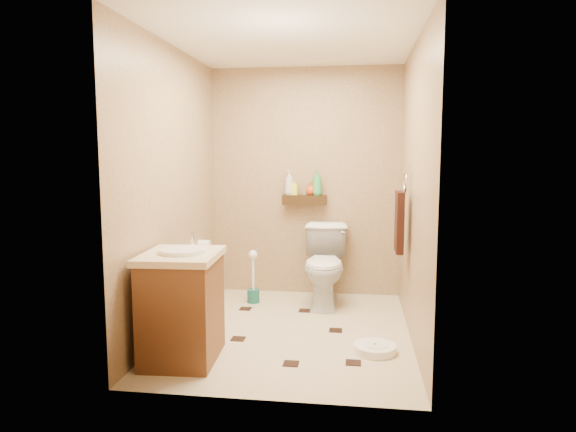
# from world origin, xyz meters

# --- Properties ---
(ground) EXTENTS (2.50, 2.50, 0.00)m
(ground) POSITION_xyz_m (0.00, 0.00, 0.00)
(ground) COLOR beige
(ground) RESTS_ON ground
(wall_back) EXTENTS (2.00, 0.04, 2.40)m
(wall_back) POSITION_xyz_m (0.00, 1.25, 1.20)
(wall_back) COLOR tan
(wall_back) RESTS_ON ground
(wall_front) EXTENTS (2.00, 0.04, 2.40)m
(wall_front) POSITION_xyz_m (0.00, -1.25, 1.20)
(wall_front) COLOR tan
(wall_front) RESTS_ON ground
(wall_left) EXTENTS (0.04, 2.50, 2.40)m
(wall_left) POSITION_xyz_m (-1.00, 0.00, 1.20)
(wall_left) COLOR tan
(wall_left) RESTS_ON ground
(wall_right) EXTENTS (0.04, 2.50, 2.40)m
(wall_right) POSITION_xyz_m (1.00, 0.00, 1.20)
(wall_right) COLOR tan
(wall_right) RESTS_ON ground
(ceiling) EXTENTS (2.00, 2.50, 0.02)m
(ceiling) POSITION_xyz_m (0.00, 0.00, 2.40)
(ceiling) COLOR white
(ceiling) RESTS_ON wall_back
(wall_shelf) EXTENTS (0.46, 0.14, 0.10)m
(wall_shelf) POSITION_xyz_m (0.00, 1.17, 1.02)
(wall_shelf) COLOR #36210E
(wall_shelf) RESTS_ON wall_back
(floor_accents) EXTENTS (1.16, 1.37, 0.01)m
(floor_accents) POSITION_xyz_m (0.03, -0.06, 0.00)
(floor_accents) COLOR black
(floor_accents) RESTS_ON ground
(toilet) EXTENTS (0.46, 0.78, 0.79)m
(toilet) POSITION_xyz_m (0.24, 0.83, 0.39)
(toilet) COLOR white
(toilet) RESTS_ON ground
(vanity) EXTENTS (0.57, 0.68, 0.92)m
(vanity) POSITION_xyz_m (-0.70, -0.70, 0.41)
(vanity) COLOR brown
(vanity) RESTS_ON ground
(bathroom_scale) EXTENTS (0.36, 0.36, 0.06)m
(bathroom_scale) POSITION_xyz_m (0.70, -0.38, 0.03)
(bathroom_scale) COLOR white
(bathroom_scale) RESTS_ON ground
(toilet_brush) EXTENTS (0.12, 0.12, 0.54)m
(toilet_brush) POSITION_xyz_m (-0.48, 0.79, 0.19)
(toilet_brush) COLOR #175C53
(toilet_brush) RESTS_ON ground
(towel_ring) EXTENTS (0.12, 0.30, 0.76)m
(towel_ring) POSITION_xyz_m (0.91, 0.25, 0.95)
(towel_ring) COLOR silver
(towel_ring) RESTS_ON wall_right
(toilet_paper) EXTENTS (0.12, 0.11, 0.12)m
(toilet_paper) POSITION_xyz_m (-0.94, 0.65, 0.60)
(toilet_paper) COLOR white
(toilet_paper) RESTS_ON wall_left
(bottle_a) EXTENTS (0.12, 0.12, 0.26)m
(bottle_a) POSITION_xyz_m (-0.16, 1.17, 1.20)
(bottle_a) COLOR beige
(bottle_a) RESTS_ON wall_shelf
(bottle_b) EXTENTS (0.08, 0.09, 0.16)m
(bottle_b) POSITION_xyz_m (-0.11, 1.17, 1.15)
(bottle_b) COLOR yellow
(bottle_b) RESTS_ON wall_shelf
(bottle_c) EXTENTS (0.15, 0.15, 0.14)m
(bottle_c) POSITION_xyz_m (0.07, 1.17, 1.14)
(bottle_c) COLOR #C24516
(bottle_c) RESTS_ON wall_shelf
(bottle_d) EXTENTS (0.14, 0.14, 0.26)m
(bottle_d) POSITION_xyz_m (0.13, 1.17, 1.20)
(bottle_d) COLOR green
(bottle_d) RESTS_ON wall_shelf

